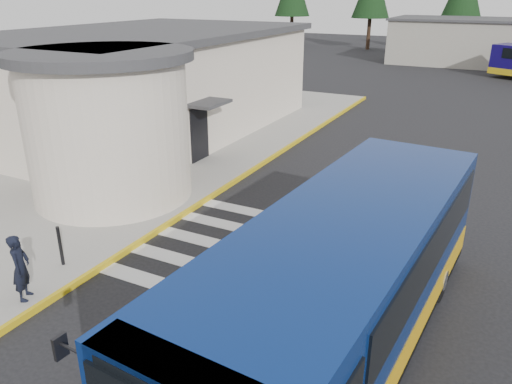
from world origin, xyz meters
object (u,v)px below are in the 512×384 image
at_px(bollard, 60,246).
at_px(pedestrian_a, 21,268).
at_px(transit_bus, 343,289).
at_px(pedestrian_b, 101,186).

bearing_deg(bollard, pedestrian_a, -74.08).
distance_m(transit_bus, pedestrian_b, 9.14).
height_order(transit_bus, bollard, transit_bus).
distance_m(pedestrian_a, pedestrian_b, 4.83).
bearing_deg(pedestrian_b, transit_bus, 75.34).
height_order(pedestrian_a, bollard, pedestrian_a).
distance_m(transit_bus, pedestrian_a, 7.09).
height_order(transit_bus, pedestrian_a, transit_bus).
height_order(pedestrian_a, pedestrian_b, pedestrian_b).
bearing_deg(pedestrian_b, pedestrian_a, 25.33).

